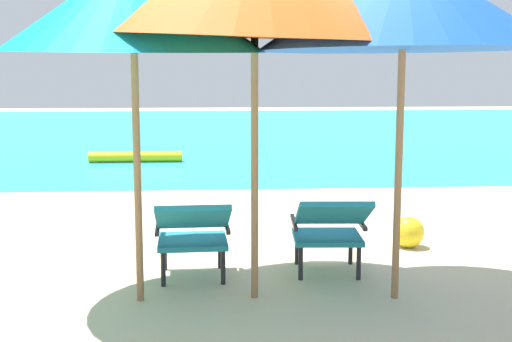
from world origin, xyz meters
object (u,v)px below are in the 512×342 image
Objects in this scene: beach_umbrella_right at (404,1)px; beach_umbrella_left at (133,4)px; lounge_chair_right at (330,227)px; beach_ball at (409,232)px; swim_buoy at (136,157)px; lounge_chair_left at (193,231)px.

beach_umbrella_left is at bearing 177.54° from beach_umbrella_right.
lounge_chair_right reaches higher than beach_ball.
swim_buoy is 5.72× the size of beach_ball.
lounge_chair_right is 2.15m from beach_umbrella_left.
swim_buoy is at bearing 116.98° from beach_ball.
swim_buoy is 7.48m from beach_umbrella_left.
beach_ball is at bearing 44.37° from lounge_chair_right.
beach_umbrella_left is at bearing -136.43° from lounge_chair_left.
swim_buoy is at bearing 107.55° from lounge_chair_right.
swim_buoy is 0.69× the size of beach_umbrella_left.
lounge_chair_right reaches higher than swim_buoy.
lounge_chair_right is (1.03, 0.06, 0.00)m from lounge_chair_left.
swim_buoy is 6.67m from beach_ball.
beach_ball is (1.91, 0.91, -0.26)m from lounge_chair_left.
beach_umbrella_right is (1.77, -0.08, 0.03)m from beach_umbrella_left.
beach_ball is (2.26, 1.25, -1.86)m from beach_umbrella_left.
beach_umbrella_right is at bearing -16.45° from lounge_chair_left.
beach_umbrella_left is 0.99× the size of beach_umbrella_right.
beach_umbrella_left reaches higher than beach_ball.
lounge_chair_left is 0.98× the size of lounge_chair_right.
beach_umbrella_left reaches higher than lounge_chair_right.
swim_buoy is at bearing 96.04° from beach_umbrella_left.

